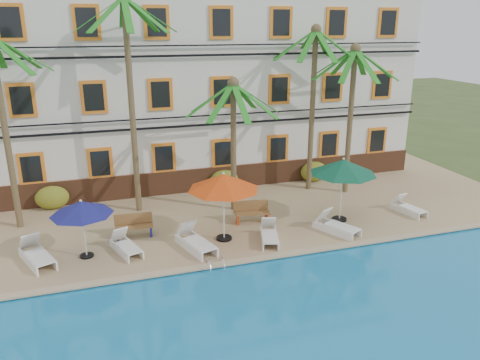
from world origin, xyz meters
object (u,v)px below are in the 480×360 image
object	(u,v)px
bench_right	(252,212)
palm_b	(130,79)
palm_c	(233,125)
umbrella_green	(343,167)
lounger_d	(269,234)
pool_ladder	(215,267)
lounger_b	(126,245)
lounger_c	(195,241)
umbrella_blue	(81,208)
palm_a	(1,105)
lounger_e	(336,225)
palm_e	(352,99)
lounger_f	(408,207)
umbrella_red	(223,182)
palm_d	(313,87)
lounger_a	(37,255)
bench_left	(134,225)

from	to	relation	value
bench_right	palm_b	bearing A→B (deg)	148.04
palm_c	umbrella_green	world-z (taller)	palm_c
palm_c	lounger_d	bearing A→B (deg)	-84.45
palm_c	pool_ladder	size ratio (longest dim) A/B	8.08
palm_b	lounger_d	distance (m)	8.72
lounger_b	palm_c	bearing A→B (deg)	29.91
lounger_c	umbrella_blue	bearing A→B (deg)	171.48
palm_a	lounger_e	bearing A→B (deg)	-19.95
lounger_d	palm_b	bearing A→B (deg)	133.40
palm_e	lounger_d	size ratio (longest dim) A/B	3.90
lounger_c	pool_ladder	xyz separation A→B (m)	(0.36, -1.61, -0.31)
lounger_f	pool_ladder	distance (m)	9.85
palm_b	lounger_d	size ratio (longest dim) A/B	5.03
umbrella_blue	bench_right	world-z (taller)	umbrella_blue
lounger_b	palm_a	bearing A→B (deg)	137.52
palm_c	bench_right	xyz separation A→B (m)	(0.32, -1.66, -3.48)
umbrella_red	lounger_e	size ratio (longest dim) A/B	1.38
palm_c	lounger_c	size ratio (longest dim) A/B	2.76
palm_e	lounger_c	size ratio (longest dim) A/B	3.35
palm_a	palm_e	size ratio (longest dim) A/B	1.10
palm_d	lounger_b	world-z (taller)	palm_d
lounger_a	bench_left	bearing A→B (deg)	18.93
palm_b	palm_c	distance (m)	4.79
palm_c	umbrella_red	size ratio (longest dim) A/B	2.15
palm_e	lounger_b	size ratio (longest dim) A/B	3.91
palm_b	umbrella_green	distance (m)	9.72
lounger_d	bench_left	size ratio (longest dim) A/B	1.23
lounger_a	bench_left	world-z (taller)	lounger_a
lounger_d	bench_right	world-z (taller)	bench_right
umbrella_green	lounger_f	distance (m)	4.01
palm_e	lounger_b	world-z (taller)	palm_e
palm_b	lounger_d	world-z (taller)	palm_b
palm_d	lounger_f	xyz separation A→B (m)	(2.86, -4.37, -4.95)
pool_ladder	umbrella_blue	bearing A→B (deg)	152.94
palm_a	pool_ladder	bearing A→B (deg)	-40.08
palm_b	umbrella_blue	distance (m)	6.15
lounger_a	lounger_b	xyz separation A→B (m)	(3.10, -0.12, -0.04)
lounger_b	lounger_f	distance (m)	12.49
palm_c	umbrella_blue	world-z (taller)	palm_c
lounger_e	lounger_f	size ratio (longest dim) A/B	1.15
palm_b	lounger_a	bearing A→B (deg)	-135.24
palm_e	umbrella_green	distance (m)	4.45
umbrella_blue	bench_left	world-z (taller)	umbrella_blue
lounger_d	bench_left	distance (m)	5.43
umbrella_green	lounger_f	world-z (taller)	umbrella_green
palm_d	lounger_f	world-z (taller)	palm_d
lounger_c	lounger_e	world-z (taller)	lounger_c
palm_d	umbrella_blue	size ratio (longest dim) A/B	3.62
umbrella_red	lounger_d	distance (m)	2.78
palm_b	palm_c	xyz separation A→B (m)	(4.20, -1.16, -1.99)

